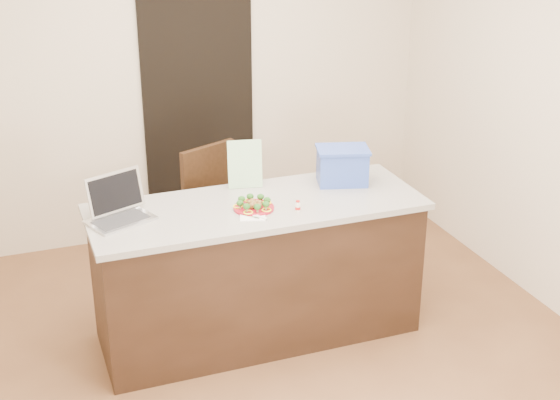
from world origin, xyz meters
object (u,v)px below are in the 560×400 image
object	(u,v)px
plate	(254,208)
chair	(214,211)
napkin	(253,216)
blue_box	(342,165)
island	(258,270)
laptop	(118,207)
yogurt_bottle	(298,207)

from	to	relation	value
plate	chair	xyz separation A→B (m)	(-0.04, 0.78, -0.34)
napkin	blue_box	bearing A→B (deg)	23.34
island	laptop	xyz separation A→B (m)	(-0.83, 0.09, 0.53)
yogurt_bottle	napkin	bearing A→B (deg)	174.77
laptop	chair	bearing A→B (deg)	17.54
plate	yogurt_bottle	bearing A→B (deg)	-28.21
yogurt_bottle	blue_box	size ratio (longest dim) A/B	0.18
yogurt_bottle	chair	xyz separation A→B (m)	(-0.27, 0.91, -0.36)
chair	napkin	bearing A→B (deg)	-114.18
island	napkin	xyz separation A→B (m)	(-0.08, -0.17, 0.46)
laptop	blue_box	size ratio (longest dim) A/B	1.11
plate	chair	world-z (taller)	chair
laptop	plate	bearing A→B (deg)	-33.65
island	plate	bearing A→B (deg)	-121.76
plate	blue_box	world-z (taller)	blue_box
napkin	chair	distance (m)	0.94
plate	napkin	world-z (taller)	plate
napkin	chair	bearing A→B (deg)	89.75
plate	blue_box	distance (m)	0.72
plate	laptop	world-z (taller)	laptop
napkin	laptop	xyz separation A→B (m)	(-0.74, 0.26, 0.07)
yogurt_bottle	blue_box	xyz separation A→B (m)	(0.44, 0.34, 0.09)
plate	napkin	bearing A→B (deg)	-111.87
yogurt_bottle	laptop	size ratio (longest dim) A/B	0.16
laptop	chair	xyz separation A→B (m)	(0.75, 0.63, -0.40)
plate	laptop	size ratio (longest dim) A/B	0.58
island	chair	size ratio (longest dim) A/B	1.98
chair	laptop	bearing A→B (deg)	-164.00
laptop	yogurt_bottle	bearing A→B (deg)	-37.88
blue_box	laptop	bearing A→B (deg)	-162.12
blue_box	plate	bearing A→B (deg)	-147.06
laptop	blue_box	xyz separation A→B (m)	(1.46, 0.05, 0.05)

